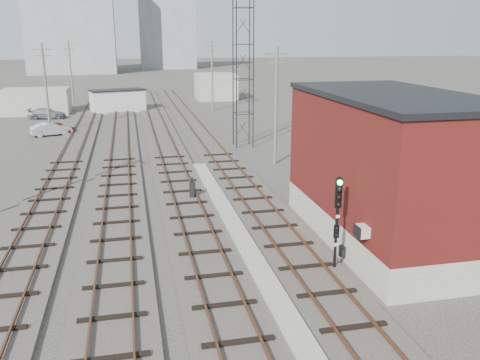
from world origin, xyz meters
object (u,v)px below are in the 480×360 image
object	(u,v)px
switch_stand	(192,190)
car_silver	(51,129)
signal_mast	(337,217)
car_grey	(47,113)
site_trailer	(118,101)
car_red	(57,128)

from	to	relation	value
switch_stand	car_silver	size ratio (longest dim) A/B	0.34
signal_mast	switch_stand	xyz separation A→B (m)	(-4.70, 11.07, -1.85)
switch_stand	car_grey	xyz separation A→B (m)	(-13.24, 35.27, -0.01)
signal_mast	site_trailer	size ratio (longest dim) A/B	0.56
signal_mast	switch_stand	size ratio (longest dim) A/B	3.09
car_red	car_silver	size ratio (longest dim) A/B	0.90
signal_mast	site_trailer	bearing A→B (deg)	100.77
car_red	signal_mast	bearing A→B (deg)	-138.89
site_trailer	car_silver	xyz separation A→B (m)	(-6.43, -15.33, -0.82)
switch_stand	car_red	bearing A→B (deg)	132.97
switch_stand	car_silver	xyz separation A→B (m)	(-11.29, 23.85, 0.02)
switch_stand	car_grey	bearing A→B (deg)	129.86
switch_stand	car_silver	world-z (taller)	switch_stand
switch_stand	car_red	size ratio (longest dim) A/B	0.38
car_silver	signal_mast	bearing A→B (deg)	-172.97
switch_stand	site_trailer	xyz separation A→B (m)	(-4.86, 39.18, 0.84)
site_trailer	car_red	world-z (taller)	site_trailer
car_red	switch_stand	bearing A→B (deg)	-138.68
car_red	car_silver	distance (m)	0.98
car_red	car_silver	xyz separation A→B (m)	(-0.44, -0.88, 0.05)
signal_mast	car_grey	distance (m)	49.72
car_grey	site_trailer	bearing A→B (deg)	-60.02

